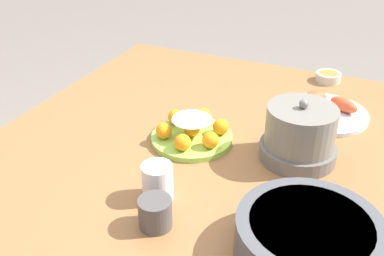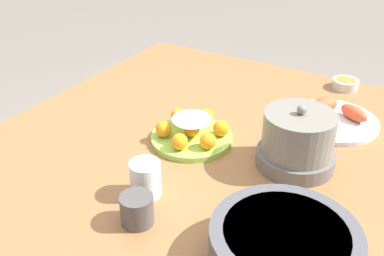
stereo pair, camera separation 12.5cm
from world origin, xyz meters
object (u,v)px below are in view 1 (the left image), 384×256
at_px(seafood_platter, 323,110).
at_px(cup_far, 155,213).
at_px(serving_bowl, 309,238).
at_px(cup_near, 157,182).
at_px(sauce_bowl, 328,77).
at_px(warming_pot, 300,135).
at_px(dining_table, 192,167).
at_px(cake_plate, 193,132).

height_order(seafood_platter, cup_far, cup_far).
distance_m(serving_bowl, cup_near, 0.36).
relative_size(sauce_bowl, cup_near, 1.02).
relative_size(cup_near, warming_pot, 0.43).
xyz_separation_m(seafood_platter, cup_far, (0.65, -0.24, 0.02)).
height_order(sauce_bowl, warming_pot, warming_pot).
bearing_deg(seafood_platter, warming_pot, -4.40).
distance_m(dining_table, serving_bowl, 0.51).
height_order(sauce_bowl, cup_near, cup_near).
bearing_deg(cup_far, cup_near, -155.17).
bearing_deg(sauce_bowl, serving_bowl, 6.70).
bearing_deg(cup_near, seafood_platter, 153.59).
relative_size(cake_plate, cup_near, 2.63).
bearing_deg(warming_pot, cake_plate, -84.13).
relative_size(dining_table, cup_far, 17.82).
xyz_separation_m(sauce_bowl, seafood_platter, (0.27, 0.03, 0.00)).
distance_m(cup_far, warming_pot, 0.44).
relative_size(sauce_bowl, seafood_platter, 0.33).
bearing_deg(cup_far, seafood_platter, 159.84).
bearing_deg(cup_near, warming_pot, 138.72).
bearing_deg(cake_plate, seafood_platter, 133.85).
relative_size(cake_plate, warming_pot, 1.14).
distance_m(cake_plate, cup_near, 0.27).
relative_size(dining_table, serving_bowl, 4.49).
xyz_separation_m(serving_bowl, cup_far, (0.05, -0.31, -0.01)).
distance_m(seafood_platter, cup_near, 0.63).
bearing_deg(serving_bowl, sauce_bowl, -173.30).
relative_size(cake_plate, cup_far, 3.16).
xyz_separation_m(cup_near, warming_pot, (-0.30, 0.26, 0.03)).
relative_size(sauce_bowl, warming_pot, 0.44).
distance_m(serving_bowl, cup_far, 0.32).
bearing_deg(warming_pot, seafood_platter, 175.60).
height_order(cake_plate, sauce_bowl, cake_plate).
xyz_separation_m(serving_bowl, seafood_platter, (-0.61, -0.07, -0.03)).
xyz_separation_m(seafood_platter, warming_pot, (0.27, -0.02, 0.05)).
height_order(seafood_platter, warming_pot, warming_pot).
relative_size(cup_near, cup_far, 1.20).
bearing_deg(sauce_bowl, dining_table, -26.06).
distance_m(sauce_bowl, seafood_platter, 0.28).
height_order(serving_bowl, cup_near, cup_near).
height_order(cake_plate, cup_near, cup_near).
bearing_deg(seafood_platter, dining_table, -45.80).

